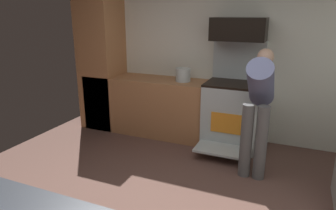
# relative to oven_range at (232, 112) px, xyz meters

# --- Properties ---
(wall_back) EXTENTS (5.20, 0.12, 2.60)m
(wall_back) POSITION_rel_oven_range_xyz_m (-0.32, 0.37, 0.79)
(wall_back) COLOR silver
(wall_back) RESTS_ON ground
(lower_cabinet_run) EXTENTS (2.40, 0.60, 0.90)m
(lower_cabinet_run) POSITION_rel_oven_range_xyz_m (-1.22, 0.01, -0.06)
(lower_cabinet_run) COLOR #A86F45
(lower_cabinet_run) RESTS_ON ground
(cabinet_column) EXTENTS (0.60, 0.60, 2.10)m
(cabinet_column) POSITION_rel_oven_range_xyz_m (-2.22, 0.01, 0.54)
(cabinet_column) COLOR #A86F45
(cabinet_column) RESTS_ON ground
(oven_range) EXTENTS (0.76, 1.02, 1.52)m
(oven_range) POSITION_rel_oven_range_xyz_m (0.00, 0.00, 0.00)
(oven_range) COLOR #B3BEBC
(oven_range) RESTS_ON ground
(microwave) EXTENTS (0.74, 0.38, 0.31)m
(microwave) POSITION_rel_oven_range_xyz_m (0.00, 0.09, 1.17)
(microwave) COLOR black
(microwave) RESTS_ON oven_range
(person_cook) EXTENTS (0.31, 0.70, 1.48)m
(person_cook) POSITION_rel_oven_range_xyz_m (0.42, -0.65, 0.38)
(person_cook) COLOR #555555
(person_cook) RESTS_ON ground
(stock_pot) EXTENTS (0.22, 0.22, 0.20)m
(stock_pot) POSITION_rel_oven_range_xyz_m (-0.77, 0.01, 0.49)
(stock_pot) COLOR silver
(stock_pot) RESTS_ON lower_cabinet_run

